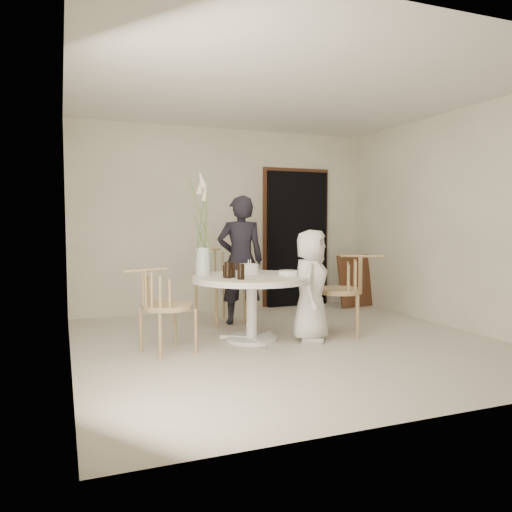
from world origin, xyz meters
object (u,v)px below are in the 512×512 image
object	(u,v)px
boy	(311,286)
birthday_cake	(248,269)
chair_far	(214,273)
girl	(241,260)
table	(252,286)
chair_left	(157,298)
flower_vase	(203,239)
chair_right	(350,282)

from	to	relation	value
boy	birthday_cake	distance (m)	0.75
chair_far	birthday_cake	xyz separation A→B (m)	(0.13, -0.96, 0.14)
chair_far	girl	bearing A→B (deg)	-59.76
table	chair_left	size ratio (longest dim) A/B	1.52
boy	chair_left	bearing A→B (deg)	123.42
chair_far	flower_vase	world-z (taller)	flower_vase
chair_right	girl	bearing A→B (deg)	-105.37
table	chair_right	size ratio (longest dim) A/B	1.40
chair_right	chair_left	distance (m)	2.29
birthday_cake	flower_vase	bearing A→B (deg)	176.16
chair_right	flower_vase	xyz separation A→B (m)	(-1.69, 0.36, 0.53)
chair_right	birthday_cake	distance (m)	1.21
table	boy	bearing A→B (deg)	-21.85
girl	flower_vase	xyz separation A→B (m)	(-0.69, -0.68, 0.31)
table	boy	world-z (taller)	boy
girl	boy	size ratio (longest dim) A/B	1.34
chair_right	boy	xyz separation A→B (m)	(-0.59, -0.14, 0.01)
table	girl	size ratio (longest dim) A/B	0.80
boy	birthday_cake	bearing A→B (deg)	85.35
chair_left	birthday_cake	xyz separation A→B (m)	(1.13, 0.43, 0.22)
chair_left	flower_vase	distance (m)	0.95
girl	boy	world-z (taller)	girl
chair_far	girl	size ratio (longest dim) A/B	0.60
chair_right	girl	world-z (taller)	girl
birthday_cake	chair_left	bearing A→B (deg)	-159.40
girl	boy	bearing A→B (deg)	121.87
birthday_cake	table	bearing A→B (deg)	-101.20
table	flower_vase	world-z (taller)	flower_vase
table	chair_far	bearing A→B (deg)	94.19
chair_left	girl	distance (m)	1.74
chair_right	flower_vase	bearing A→B (deg)	-71.40
chair_far	chair_left	size ratio (longest dim) A/B	1.14
flower_vase	girl	bearing A→B (deg)	44.58
table	chair_left	xyz separation A→B (m)	(-1.09, -0.21, -0.05)
girl	chair_left	bearing A→B (deg)	54.17
chair_right	flower_vase	size ratio (longest dim) A/B	0.82
chair_far	birthday_cake	bearing A→B (deg)	-101.32
chair_far	boy	distance (m)	1.58
table	birthday_cake	world-z (taller)	birthday_cake
girl	table	bearing A→B (deg)	90.60
birthday_cake	flower_vase	world-z (taller)	flower_vase
chair_left	flower_vase	world-z (taller)	flower_vase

